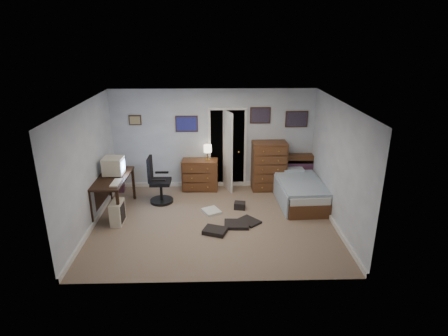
{
  "coord_description": "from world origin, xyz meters",
  "views": [
    {
      "loc": [
        0.02,
        -7.01,
        3.76
      ],
      "look_at": [
        0.22,
        0.3,
        1.1
      ],
      "focal_mm": 30.0,
      "sensor_mm": 36.0,
      "label": 1
    }
  ],
  "objects_px": {
    "office_chair": "(158,185)",
    "low_dresser": "(200,175)",
    "computer_desk": "(108,185)",
    "tall_dresser": "(269,166)",
    "bed": "(299,191)"
  },
  "relations": [
    {
      "from": "low_dresser",
      "to": "bed",
      "type": "height_order",
      "value": "low_dresser"
    },
    {
      "from": "office_chair",
      "to": "tall_dresser",
      "type": "relative_size",
      "value": 0.9
    },
    {
      "from": "computer_desk",
      "to": "low_dresser",
      "type": "distance_m",
      "value": 2.31
    },
    {
      "from": "tall_dresser",
      "to": "bed",
      "type": "height_order",
      "value": "tall_dresser"
    },
    {
      "from": "computer_desk",
      "to": "low_dresser",
      "type": "xyz_separation_m",
      "value": [
        1.95,
        1.21,
        -0.24
      ]
    },
    {
      "from": "tall_dresser",
      "to": "computer_desk",
      "type": "bearing_deg",
      "value": -164.37
    },
    {
      "from": "office_chair",
      "to": "low_dresser",
      "type": "distance_m",
      "value": 1.21
    },
    {
      "from": "low_dresser",
      "to": "bed",
      "type": "distance_m",
      "value": 2.47
    },
    {
      "from": "computer_desk",
      "to": "tall_dresser",
      "type": "xyz_separation_m",
      "value": [
        3.68,
        1.19,
        -0.01
      ]
    },
    {
      "from": "tall_dresser",
      "to": "bed",
      "type": "bearing_deg",
      "value": -55.17
    },
    {
      "from": "computer_desk",
      "to": "office_chair",
      "type": "height_order",
      "value": "office_chair"
    },
    {
      "from": "office_chair",
      "to": "low_dresser",
      "type": "xyz_separation_m",
      "value": [
        0.95,
        0.75,
        -0.04
      ]
    },
    {
      "from": "computer_desk",
      "to": "office_chair",
      "type": "relative_size",
      "value": 1.3
    },
    {
      "from": "tall_dresser",
      "to": "low_dresser",
      "type": "bearing_deg",
      "value": 176.88
    },
    {
      "from": "computer_desk",
      "to": "office_chair",
      "type": "bearing_deg",
      "value": 26.64
    }
  ]
}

